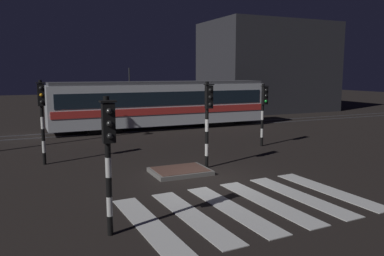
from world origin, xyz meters
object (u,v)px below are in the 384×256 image
at_px(traffic_light_corner_far_right, 264,105).
at_px(traffic_light_corner_near_left, 108,146).
at_px(traffic_light_corner_far_left, 42,110).
at_px(tram, 162,103).
at_px(traffic_light_median_centre, 208,112).

distance_m(traffic_light_corner_far_right, traffic_light_corner_near_left, 12.49).
distance_m(traffic_light_corner_far_left, tram, 11.32).
relative_size(traffic_light_corner_near_left, tram, 0.22).
bearing_deg(traffic_light_corner_far_right, tram, 107.54).
xyz_separation_m(traffic_light_corner_near_left, traffic_light_corner_far_left, (-0.98, 8.20, 0.15)).
xyz_separation_m(traffic_light_corner_near_left, traffic_light_median_centre, (5.00, 4.87, 0.11)).
xyz_separation_m(traffic_light_median_centre, tram, (2.11, 11.21, -0.56)).
bearing_deg(tram, traffic_light_corner_near_left, -113.87).
bearing_deg(tram, traffic_light_median_centre, -100.68).
bearing_deg(traffic_light_corner_far_right, traffic_light_median_centre, -147.96).
relative_size(traffic_light_corner_near_left, traffic_light_median_centre, 0.95).
bearing_deg(traffic_light_corner_near_left, tram, 66.13).
xyz_separation_m(traffic_light_corner_far_right, tram, (-2.61, 8.26, -0.41)).
bearing_deg(traffic_light_corner_far_left, traffic_light_median_centre, -29.08).
bearing_deg(traffic_light_corner_far_left, traffic_light_corner_near_left, -83.20).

